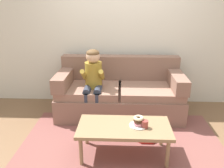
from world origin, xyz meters
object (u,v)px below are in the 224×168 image
Objects in this scene: person_child at (93,78)px; mug at (145,124)px; coffee_table at (124,129)px; donut at (138,124)px; toy_controller at (147,141)px; couch at (120,94)px.

person_child is 1.22m from mug.
person_child reaches higher than coffee_table.
toy_controller is at bearing 60.84° from donut.
coffee_table is 0.99× the size of person_child.
coffee_table is 1.10m from person_child.
coffee_table is 4.82× the size of toy_controller.
couch is 8.76× the size of toy_controller.
person_child is 1.22m from toy_controller.
couch is at bearing 124.11° from toy_controller.
donut is at bearing -55.66° from person_child.
toy_controller is (0.37, -0.88, -0.31)m from couch.
coffee_table is (0.07, -1.14, 0.02)m from couch.
person_child is at bearing 116.73° from coffee_table.
person_child is at bearing 124.34° from donut.
mug reaches higher than donut.
toy_controller is (0.07, 0.29, -0.42)m from mug.
couch is 1.22m from mug.
coffee_table reaches higher than toy_controller.
mug is at bearing -53.88° from person_child.
mug is (0.23, -0.03, 0.09)m from coffee_table.
donut is at bearing -78.53° from couch.
mug is at bearing -92.71° from toy_controller.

